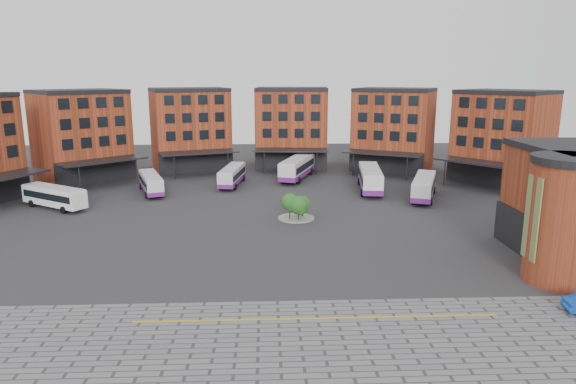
{
  "coord_description": "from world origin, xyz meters",
  "views": [
    {
      "loc": [
        -1.52,
        -47.39,
        16.97
      ],
      "look_at": [
        0.88,
        8.89,
        4.0
      ],
      "focal_mm": 32.0,
      "sensor_mm": 36.0,
      "label": 1
    }
  ],
  "objects_px": {
    "bus_a": "(54,196)",
    "bus_c": "(232,175)",
    "tree_island": "(297,205)",
    "bus_e": "(370,178)",
    "bus_f": "(424,187)",
    "bus_d": "(297,168)",
    "bus_b": "(151,183)"
  },
  "relations": [
    {
      "from": "bus_e",
      "to": "bus_a",
      "type": "bearing_deg",
      "value": -161.64
    },
    {
      "from": "tree_island",
      "to": "bus_a",
      "type": "bearing_deg",
      "value": 168.01
    },
    {
      "from": "bus_b",
      "to": "bus_d",
      "type": "distance_m",
      "value": 23.91
    },
    {
      "from": "bus_c",
      "to": "bus_e",
      "type": "xyz_separation_m",
      "value": [
        20.74,
        -4.82,
        0.3
      ]
    },
    {
      "from": "bus_a",
      "to": "bus_d",
      "type": "distance_m",
      "value": 37.08
    },
    {
      "from": "tree_island",
      "to": "bus_d",
      "type": "xyz_separation_m",
      "value": [
        1.48,
        24.4,
        0.18
      ]
    },
    {
      "from": "bus_c",
      "to": "bus_f",
      "type": "distance_m",
      "value": 29.01
    },
    {
      "from": "tree_island",
      "to": "bus_a",
      "type": "height_order",
      "value": "tree_island"
    },
    {
      "from": "tree_island",
      "to": "bus_c",
      "type": "distance_m",
      "value": 21.77
    },
    {
      "from": "tree_island",
      "to": "bus_e",
      "type": "distance_m",
      "value": 19.09
    },
    {
      "from": "bus_e",
      "to": "bus_f",
      "type": "bearing_deg",
      "value": -31.13
    },
    {
      "from": "bus_a",
      "to": "bus_b",
      "type": "xyz_separation_m",
      "value": [
        10.58,
        8.32,
        -0.18
      ]
    },
    {
      "from": "bus_f",
      "to": "bus_d",
      "type": "bearing_deg",
      "value": 160.25
    },
    {
      "from": "bus_b",
      "to": "bus_d",
      "type": "height_order",
      "value": "bus_d"
    },
    {
      "from": "bus_a",
      "to": "bus_c",
      "type": "bearing_deg",
      "value": -25.98
    },
    {
      "from": "bus_d",
      "to": "tree_island",
      "type": "bearing_deg",
      "value": -74.52
    },
    {
      "from": "tree_island",
      "to": "bus_d",
      "type": "bearing_deg",
      "value": 86.52
    },
    {
      "from": "bus_b",
      "to": "bus_e",
      "type": "distance_m",
      "value": 32.24
    },
    {
      "from": "bus_b",
      "to": "bus_c",
      "type": "distance_m",
      "value": 12.51
    },
    {
      "from": "bus_b",
      "to": "bus_f",
      "type": "bearing_deg",
      "value": -27.23
    },
    {
      "from": "bus_a",
      "to": "bus_e",
      "type": "relative_size",
      "value": 0.78
    },
    {
      "from": "bus_a",
      "to": "bus_f",
      "type": "bearing_deg",
      "value": -53.15
    },
    {
      "from": "bus_c",
      "to": "bus_d",
      "type": "bearing_deg",
      "value": 32.02
    },
    {
      "from": "bus_d",
      "to": "bus_f",
      "type": "height_order",
      "value": "bus_d"
    },
    {
      "from": "bus_e",
      "to": "bus_b",
      "type": "bearing_deg",
      "value": -172.58
    },
    {
      "from": "tree_island",
      "to": "bus_e",
      "type": "relative_size",
      "value": 0.35
    },
    {
      "from": "bus_f",
      "to": "bus_b",
      "type": "bearing_deg",
      "value": -166.3
    },
    {
      "from": "tree_island",
      "to": "bus_f",
      "type": "height_order",
      "value": "tree_island"
    },
    {
      "from": "bus_a",
      "to": "tree_island",
      "type": "bearing_deg",
      "value": -68.95
    },
    {
      "from": "bus_b",
      "to": "bus_e",
      "type": "height_order",
      "value": "bus_e"
    },
    {
      "from": "bus_a",
      "to": "bus_f",
      "type": "distance_m",
      "value": 49.43
    },
    {
      "from": "bus_a",
      "to": "bus_d",
      "type": "height_order",
      "value": "bus_d"
    }
  ]
}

